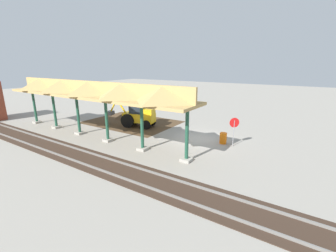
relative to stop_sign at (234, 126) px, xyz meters
The scene contains 8 objects.
ground_plane 3.37m from the stop_sign, ahead, with size 120.00×120.00×0.00m, color gray.
dirt_work_zone 11.96m from the stop_sign, ahead, with size 9.84×7.00×0.01m, color #4C3823.
platform_canopy 12.13m from the stop_sign, 22.18° to the left, with size 19.75×3.20×4.90m.
rail_tracks 8.56m from the stop_sign, 69.50° to the left, with size 60.00×2.58×0.15m.
stop_sign is the anchor object (origin of this frame).
backhoe 10.01m from the stop_sign, ahead, with size 5.40×2.40×2.82m.
dirt_mound 13.99m from the stop_sign, ahead, with size 4.89×4.89×1.65m, color #4C3823.
traffic_barrel 1.47m from the stop_sign, 10.74° to the right, with size 0.56×0.56×0.90m, color orange.
Camera 1 is at (-7.67, 16.84, 6.22)m, focal length 24.00 mm.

